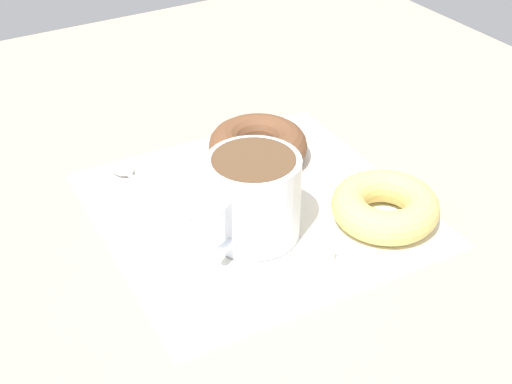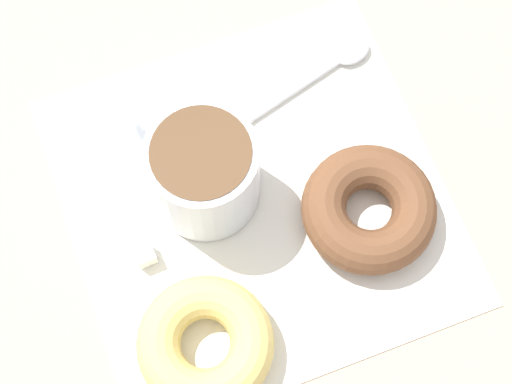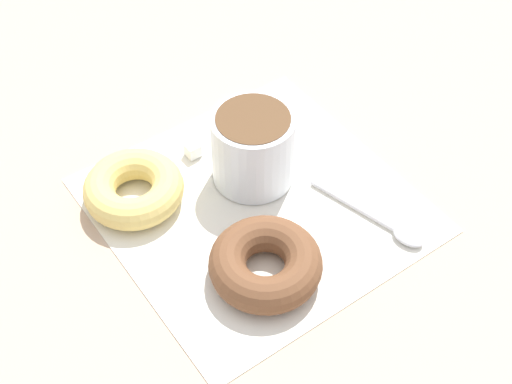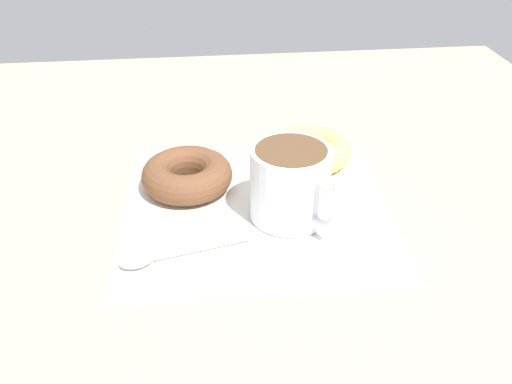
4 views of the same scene
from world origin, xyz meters
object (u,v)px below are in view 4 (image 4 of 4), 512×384
Objects in this scene: spoon at (157,257)px; donut_far at (311,150)px; donut_near_cup at (187,175)px; coffee_cup at (291,183)px; sugar_cube at (339,190)px.

donut_far is at bearing 133.79° from spoon.
donut_near_cup is 0.80× the size of spoon.
spoon is (20.06, -20.92, -1.43)cm from donut_far.
coffee_cup reaches higher than spoon.
donut_near_cup is 1.04× the size of donut_far.
donut_far is at bearing -168.08° from sugar_cube.
spoon is (14.77, -3.53, -1.58)cm from donut_near_cup.
spoon is at bearing -13.46° from donut_near_cup.
coffee_cup is 8.94cm from sugar_cube.
donut_far is (-13.19, 5.10, -2.85)cm from coffee_cup.
donut_far is 6.90× the size of sugar_cube.
donut_near_cup is at bearing -122.73° from coffee_cup.
sugar_cube is (-10.76, 22.89, 0.43)cm from spoon.
spoon is (6.87, -15.82, -4.28)cm from coffee_cup.
donut_far is at bearing 106.93° from donut_near_cup.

